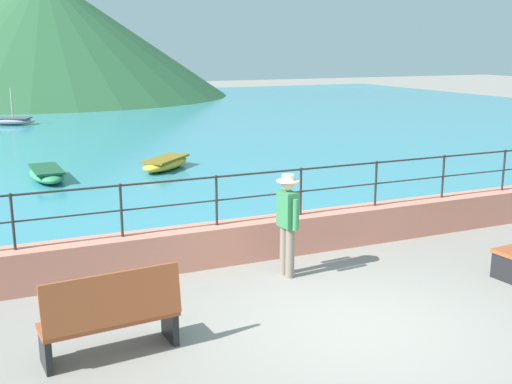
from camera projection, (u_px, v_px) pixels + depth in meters
ground_plane at (355, 325)px, 8.63m from camera, size 120.00×120.00×0.00m
promenade_wall at (260, 238)px, 11.39m from camera, size 20.00×0.56×0.70m
railing at (260, 187)px, 11.17m from camera, size 18.44×0.04×0.90m
lake_water at (76, 122)px, 31.58m from camera, size 64.00×44.32×0.06m
hill_main at (47, 36)px, 46.68m from camera, size 27.12×27.12×9.15m
bench_main at (111, 315)px, 7.64m from camera, size 1.74×0.68×1.13m
person_walking at (287, 220)px, 10.29m from camera, size 0.38×0.57×1.75m
boat_0 at (47, 174)px, 17.66m from camera, size 1.00×2.34×0.36m
boat_1 at (165, 163)px, 19.27m from camera, size 2.25×2.27×0.36m
boat_2 at (11, 121)px, 30.23m from camera, size 2.46×1.80×1.79m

